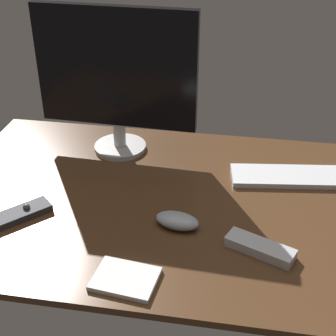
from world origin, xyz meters
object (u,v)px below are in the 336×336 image
computer_mouse (178,221)px  notepad (125,279)px  media_remote (17,215)px  tv_remote (260,248)px  monitor (116,76)px  keyboard (295,176)px

computer_mouse → notepad: (-8.86, -21.58, -1.34)cm
media_remote → tv_remote: (64.11, -2.80, 0.23)cm
notepad → monitor: bearing=105.4°
computer_mouse → notepad: 23.37cm
monitor → computer_mouse: size_ratio=4.34×
keyboard → notepad: keyboard is taller
monitor → notepad: 66.83cm
monitor → media_remote: (-17.74, -41.82, -24.59)cm
monitor → keyboard: (56.53, -9.29, -24.81)cm
keyboard → tv_remote: size_ratio=2.24×
keyboard → notepad: 64.43cm
computer_mouse → media_remote: bearing=-164.4°
monitor → media_remote: size_ratio=2.86×
tv_remote → keyboard: bearing=97.0°
monitor → tv_remote: 68.81cm
computer_mouse → tv_remote: computer_mouse is taller
keyboard → media_remote: size_ratio=2.16×
keyboard → tv_remote: bearing=-113.6°
keyboard → notepad: size_ratio=2.66×
monitor → keyboard: 62.43cm
monitor → tv_remote: size_ratio=2.97×
keyboard → computer_mouse: computer_mouse is taller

